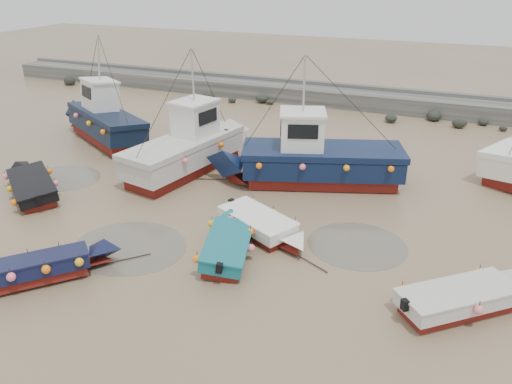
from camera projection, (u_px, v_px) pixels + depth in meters
ground at (190, 234)px, 20.20m from camera, size 120.00×120.00×0.00m
seawall at (331, 97)px, 38.39m from camera, size 60.00×4.92×1.50m
puddle_a at (130, 247)px, 19.29m from camera, size 4.50×4.50×0.01m
puddle_b at (357, 245)px, 19.40m from camera, size 3.88×3.88×0.01m
puddle_c at (63, 178)px, 25.48m from camera, size 3.92×3.92×0.01m
puddle_d at (304, 165)px, 27.08m from camera, size 5.76×5.76×0.01m
dinghy_1 at (49, 264)px, 17.18m from camera, size 4.35×4.61×1.43m
dinghy_2 at (227, 241)px, 18.59m from camera, size 2.54×5.50×1.43m
dinghy_3 at (469, 295)px, 15.56m from camera, size 5.11×4.56×1.43m
dinghy_4 at (32, 182)px, 23.64m from camera, size 5.75×4.66×1.43m
dinghy_5 at (263, 224)px, 19.80m from camera, size 5.26×3.31×1.43m
cabin_boat_0 at (101, 118)px, 30.47m from camera, size 9.12×5.96×6.22m
cabin_boat_1 at (192, 145)px, 26.01m from camera, size 4.15×10.34×6.22m
cabin_boat_2 at (310, 158)px, 24.38m from camera, size 10.79×5.53×6.22m
person at (226, 162)px, 27.52m from camera, size 0.82×0.81×1.92m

